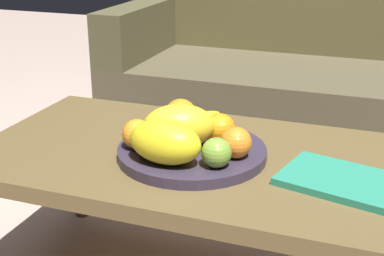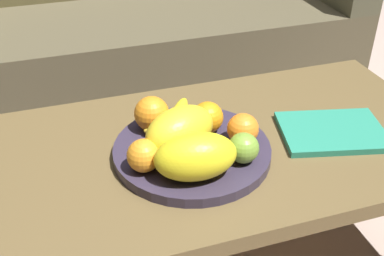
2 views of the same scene
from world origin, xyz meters
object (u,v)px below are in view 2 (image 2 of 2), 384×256
at_px(coffee_table, 210,159).
at_px(melon_large_front, 180,131).
at_px(orange_right, 144,156).
at_px(apple_right, 243,148).
at_px(orange_front, 207,117).
at_px(couch, 152,26).
at_px(orange_back, 152,114).
at_px(orange_left, 243,129).
at_px(magazine, 332,132).
at_px(melon_smaller_beside, 196,157).
at_px(banana_bunch, 177,122).
at_px(fruit_bowl, 192,151).

distance_m(coffee_table, melon_large_front, 0.15).
height_order(orange_right, apple_right, orange_right).
bearing_deg(orange_front, couch, 83.49).
bearing_deg(couch, orange_back, -103.63).
height_order(couch, orange_front, couch).
relative_size(couch, orange_left, 23.33).
distance_m(melon_large_front, apple_right, 0.14).
height_order(coffee_table, magazine, magazine).
bearing_deg(melon_smaller_beside, banana_bunch, 86.53).
height_order(orange_front, orange_left, orange_front).
bearing_deg(orange_left, orange_right, -173.17).
xyz_separation_m(coffee_table, banana_bunch, (-0.07, 0.04, 0.10)).
height_order(orange_back, banana_bunch, orange_back).
bearing_deg(melon_smaller_beside, apple_right, 9.24).
bearing_deg(orange_front, fruit_bowl, -136.72).
distance_m(coffee_table, orange_front, 0.11).
xyz_separation_m(melon_smaller_beside, orange_right, (-0.10, 0.06, -0.01)).
xyz_separation_m(orange_back, apple_right, (0.16, -0.19, -0.01)).
relative_size(melon_smaller_beside, apple_right, 2.54).
relative_size(orange_right, banana_bunch, 0.45).
xyz_separation_m(melon_large_front, orange_front, (0.08, 0.06, -0.02)).
xyz_separation_m(coffee_table, orange_front, (-0.00, 0.02, 0.11)).
distance_m(orange_right, magazine, 0.48).
xyz_separation_m(apple_right, magazine, (0.27, 0.06, -0.05)).
height_order(couch, magazine, couch).
bearing_deg(banana_bunch, apple_right, -55.56).
height_order(orange_right, orange_back, orange_back).
distance_m(melon_smaller_beside, banana_bunch, 0.17).
distance_m(melon_smaller_beside, orange_left, 0.16).
relative_size(orange_front, magazine, 0.30).
bearing_deg(couch, orange_left, -92.92).
xyz_separation_m(orange_front, orange_left, (0.06, -0.07, -0.00)).
distance_m(melon_smaller_beside, orange_right, 0.11).
xyz_separation_m(coffee_table, melon_large_front, (-0.09, -0.03, 0.12)).
bearing_deg(melon_large_front, melon_smaller_beside, -87.59).
bearing_deg(melon_large_front, orange_right, -155.78).
distance_m(melon_large_front, orange_front, 0.10).
height_order(melon_smaller_beside, apple_right, melon_smaller_beside).
relative_size(coffee_table, orange_left, 16.56).
relative_size(coffee_table, orange_right, 16.76).
bearing_deg(fruit_bowl, banana_bunch, 103.27).
distance_m(banana_bunch, magazine, 0.38).
bearing_deg(orange_left, melon_smaller_beside, -149.32).
distance_m(orange_back, apple_right, 0.24).
distance_m(apple_right, banana_bunch, 0.19).
bearing_deg(melon_large_front, orange_left, -5.09).
relative_size(couch, orange_back, 20.29).
bearing_deg(coffee_table, apple_right, -73.14).
height_order(banana_bunch, magazine, banana_bunch).
bearing_deg(orange_right, banana_bunch, 47.41).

